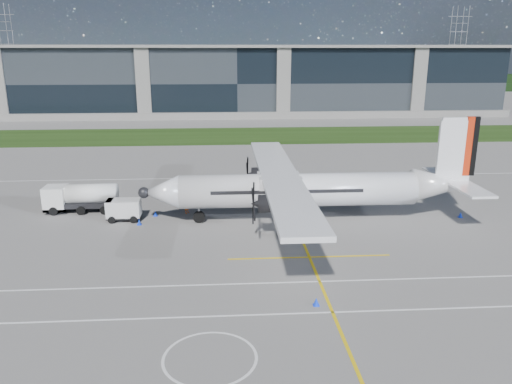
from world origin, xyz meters
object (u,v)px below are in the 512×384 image
at_px(baggage_tug, 124,210).
at_px(safety_cone_portwing, 316,302).
at_px(safety_cone_tail, 461,215).
at_px(safety_cone_fwd, 139,222).
at_px(pylon_west, 5,48).
at_px(fuel_tanker_truck, 76,198).
at_px(pylon_east, 457,48).
at_px(ground_crew_person, 187,203).
at_px(turboprop_aircraft, 311,171).
at_px(safety_cone_stbdwing, 259,175).
at_px(safety_cone_nose_stbd, 155,213).

bearing_deg(baggage_tug, safety_cone_portwing, -48.98).
xyz_separation_m(safety_cone_tail, safety_cone_fwd, (-28.79, -0.11, 0.00)).
height_order(pylon_west, safety_cone_fwd, pylon_west).
relative_size(safety_cone_tail, safety_cone_portwing, 1.00).
bearing_deg(safety_cone_fwd, fuel_tanker_truck, 147.16).
bearing_deg(safety_cone_tail, pylon_east, 65.70).
height_order(pylon_east, ground_crew_person, pylon_east).
relative_size(ground_crew_person, safety_cone_fwd, 3.85).
height_order(pylon_west, pylon_east, same).
bearing_deg(safety_cone_fwd, turboprop_aircraft, 1.01).
relative_size(fuel_tanker_truck, safety_cone_stbdwing, 14.13).
bearing_deg(safety_cone_nose_stbd, fuel_tanker_truck, 166.25).
bearing_deg(safety_cone_tail, pylon_west, 123.57).
bearing_deg(baggage_tug, pylon_east, 56.49).
distance_m(baggage_tug, safety_cone_fwd, 2.17).
distance_m(turboprop_aircraft, fuel_tanker_truck, 21.94).
height_order(pylon_east, safety_cone_fwd, pylon_east).
bearing_deg(pylon_east, baggage_tug, -123.51).
bearing_deg(safety_cone_portwing, safety_cone_fwd, 130.35).
xyz_separation_m(pylon_west, safety_cone_fwd, (69.41, -148.07, -14.75)).
bearing_deg(turboprop_aircraft, baggage_tug, 176.07).
xyz_separation_m(pylon_east, safety_cone_portwing, (-82.80, -163.12, -14.75)).
height_order(fuel_tanker_truck, safety_cone_portwing, fuel_tanker_truck).
bearing_deg(fuel_tanker_truck, safety_cone_nose_stbd, -13.75).
xyz_separation_m(safety_cone_tail, safety_cone_portwing, (-16.00, -15.16, 0.00)).
relative_size(pylon_west, ground_crew_person, 15.60).
bearing_deg(safety_cone_tail, safety_cone_nose_stbd, 175.49).
height_order(turboprop_aircraft, ground_crew_person, turboprop_aircraft).
distance_m(turboprop_aircraft, safety_cone_fwd, 15.56).
bearing_deg(fuel_tanker_truck, safety_cone_fwd, -32.84).
bearing_deg(safety_cone_tail, turboprop_aircraft, 179.38).
bearing_deg(safety_cone_nose_stbd, pylon_east, 57.05).
height_order(fuel_tanker_truck, safety_cone_tail, fuel_tanker_truck).
height_order(pylon_west, baggage_tug, pylon_west).
xyz_separation_m(ground_crew_person, safety_cone_tail, (24.84, -2.90, -0.71)).
bearing_deg(safety_cone_stbdwing, fuel_tanker_truck, -146.35).
relative_size(safety_cone_portwing, safety_cone_fwd, 1.00).
bearing_deg(safety_cone_tail, ground_crew_person, 173.34).
xyz_separation_m(safety_cone_nose_stbd, safety_cone_stbdwing, (10.53, 13.84, 0.00)).
xyz_separation_m(pylon_east, safety_cone_stbdwing, (-83.95, -131.93, -14.75)).
bearing_deg(safety_cone_fwd, safety_cone_nose_stbd, 64.47).
bearing_deg(safety_cone_tail, safety_cone_stbdwing, 136.95).
relative_size(baggage_tug, safety_cone_nose_stbd, 6.26).
relative_size(turboprop_aircraft, ground_crew_person, 15.80).
xyz_separation_m(ground_crew_person, safety_cone_nose_stbd, (-2.85, -0.72, -0.71)).
bearing_deg(safety_cone_portwing, ground_crew_person, 116.08).
relative_size(fuel_tanker_truck, safety_cone_portwing, 14.13).
distance_m(pylon_west, pylon_east, 165.00).
height_order(safety_cone_tail, safety_cone_nose_stbd, same).
bearing_deg(safety_cone_stbdwing, baggage_tug, -131.73).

